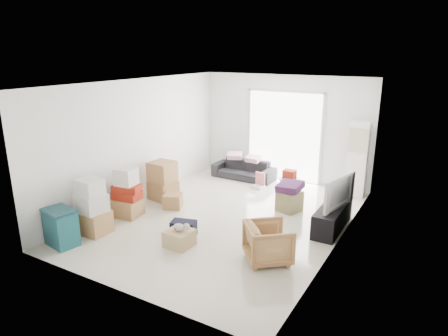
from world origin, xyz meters
TOP-DOWN VIEW (x-y plane):
  - room_shell at (0.00, 0.00)m, footprint 4.98×6.48m
  - sliding_door at (0.00, 2.98)m, footprint 2.10×0.04m
  - ac_tower at (1.95, 2.65)m, footprint 0.45×0.30m
  - tv_console at (2.00, 0.56)m, footprint 0.41×1.38m
  - television at (2.00, 0.56)m, footprint 0.83×1.16m
  - sofa at (-0.90, 2.50)m, footprint 1.67×0.51m
  - pillow_left at (-1.20, 2.54)m, footprint 0.43×0.39m
  - pillow_right at (-0.63, 2.50)m, footprint 0.40×0.33m
  - armchair at (1.44, -1.18)m, footprint 0.94×0.94m
  - storage_bins at (-1.90, -2.47)m, footprint 0.64×0.50m
  - box_stack_a at (-1.80, -1.85)m, footprint 0.58×0.50m
  - box_stack_b at (-1.80, -0.92)m, footprint 0.60×0.56m
  - box_stack_c at (-1.77, 0.19)m, footprint 0.68×0.60m
  - loose_box at (-1.27, -0.11)m, footprint 0.49×0.49m
  - duffel_bag at (-0.27, -1.11)m, footprint 0.51×0.38m
  - ottoman at (0.97, 0.98)m, footprint 0.54×0.54m
  - blanket at (0.97, 0.98)m, footprint 0.50×0.50m
  - kids_table at (0.60, 1.91)m, footprint 0.47×0.47m
  - toy_walker at (-0.21, 1.99)m, footprint 0.32×0.29m
  - wood_crate at (-0.10, -1.47)m, footprint 0.45×0.45m
  - plush_bunny at (-0.06, -1.47)m, footprint 0.31×0.19m

SIDE VIEW (x-z plane):
  - toy_walker at x=-0.21m, z-range -0.08..0.30m
  - duffel_bag at x=-0.27m, z-range 0.00..0.29m
  - wood_crate at x=-0.10m, z-range 0.00..0.29m
  - loose_box at x=-1.27m, z-range 0.00..0.31m
  - ottoman at x=0.97m, z-range 0.00..0.43m
  - tv_console at x=2.00m, z-range 0.00..0.46m
  - sofa at x=-0.90m, z-range 0.00..0.65m
  - storage_bins at x=-1.90m, z-range 0.00..0.66m
  - armchair at x=1.44m, z-range 0.00..0.71m
  - plush_bunny at x=-0.06m, z-range 0.28..0.44m
  - kids_table at x=0.60m, z-range 0.12..0.73m
  - box_stack_c at x=-1.77m, z-range -0.01..0.88m
  - box_stack_b at x=-1.80m, z-range -0.07..0.95m
  - box_stack_a at x=-1.80m, z-range -0.05..1.00m
  - blanket at x=0.97m, z-range 0.43..0.57m
  - television at x=2.00m, z-range 0.46..0.60m
  - pillow_left at x=-1.20m, z-range 0.65..0.76m
  - pillow_right at x=-0.63m, z-range 0.65..0.79m
  - ac_tower at x=1.95m, z-range 0.00..1.75m
  - sliding_door at x=0.00m, z-range 0.08..2.41m
  - room_shell at x=0.00m, z-range -0.24..2.94m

